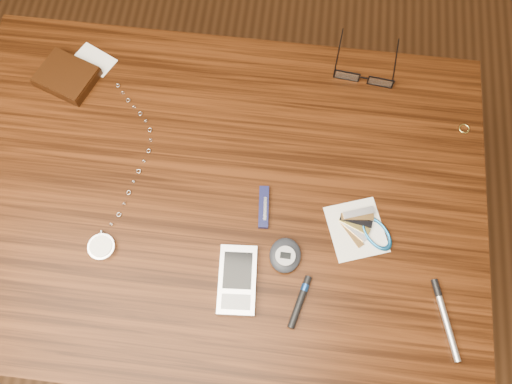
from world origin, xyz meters
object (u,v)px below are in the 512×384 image
pocket_knife (264,207)px  silver_pen (444,313)px  notepad_keys (366,230)px  pocket_watch (104,240)px  pda_phone (237,280)px  desk (216,211)px  pedometer (285,255)px  eyeglasses (364,76)px  wallet_and_card (67,76)px

pocket_knife → silver_pen: (0.32, -0.15, 0.00)m
pocket_knife → notepad_keys: bearing=-6.5°
pocket_watch → pocket_knife: 0.29m
pocket_watch → pda_phone: 0.25m
desk → notepad_keys: bearing=-7.6°
pda_phone → silver_pen: size_ratio=0.92×
notepad_keys → pedometer: bearing=-155.1°
pda_phone → notepad_keys: 0.24m
pedometer → pocket_knife: 0.10m
pedometer → eyeglasses: bearing=72.4°
desk → silver_pen: silver_pen is taller
silver_pen → eyeglasses: bearing=109.0°
pedometer → pocket_watch: bearing=-178.5°
desk → pedometer: (0.14, -0.10, 0.11)m
pocket_watch → silver_pen: 0.60m
pocket_knife → pda_phone: bearing=-102.4°
desk → silver_pen: (0.42, -0.17, 0.11)m
desk → pocket_knife: size_ratio=12.53×
desk → silver_pen: 0.46m
pocket_watch → silver_pen: bearing=-5.5°
pocket_watch → silver_pen: (0.59, -0.06, -0.00)m
pda_phone → pocket_knife: pda_phone is taller
pocket_watch → notepad_keys: (0.46, 0.07, -0.00)m
wallet_and_card → silver_pen: (0.74, -0.38, -0.01)m
eyeglasses → pocket_knife: size_ratio=1.68×
pocket_watch → pocket_knife: bearing=19.0°
desk → pocket_watch: bearing=-147.9°
pedometer → pocket_knife: size_ratio=0.79×
wallet_and_card → silver_pen: size_ratio=1.15×
eyeglasses → pocket_knife: 0.34m
pda_phone → pedometer: bearing=33.7°
notepad_keys → silver_pen: notepad_keys is taller
desk → eyeglasses: (0.26, 0.28, 0.11)m
wallet_and_card → pedometer: bearing=-33.8°
pocket_knife → pedometer: bearing=-61.2°
pocket_watch → pedometer: bearing=1.5°
eyeglasses → notepad_keys: size_ratio=0.98×
wallet_and_card → pocket_knife: bearing=-28.3°
pedometer → silver_pen: size_ratio=0.48×
wallet_and_card → pedometer: pedometer is taller
pocket_watch → silver_pen: size_ratio=2.68×
eyeglasses → pocket_watch: eyeglasses is taller
wallet_and_card → pda_phone: (0.39, -0.36, -0.00)m
pedometer → pocket_knife: bearing=118.8°
wallet_and_card → notepad_keys: (0.60, -0.25, -0.01)m
pda_phone → notepad_keys: pda_phone is taller
pda_phone → silver_pen: bearing=-2.3°
desk → notepad_keys: size_ratio=7.27×
pda_phone → pocket_knife: (0.03, 0.14, -0.00)m
wallet_and_card → notepad_keys: size_ratio=1.12×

